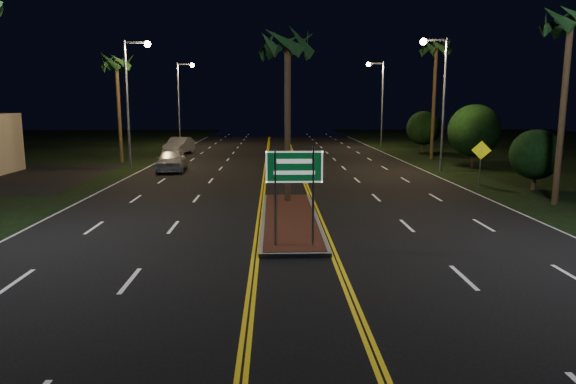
{
  "coord_description": "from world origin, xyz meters",
  "views": [
    {
      "loc": [
        -0.65,
        -13.19,
        4.66
      ],
      "look_at": [
        -0.2,
        2.79,
        1.9
      ],
      "focal_mm": 32.0,
      "sensor_mm": 36.0,
      "label": 1
    }
  ],
  "objects_px": {
    "streetlight_right_far": "(379,94)",
    "palm_median": "(288,44)",
    "car_far": "(179,144)",
    "warning_sign": "(481,156)",
    "palm_right_near": "(571,22)",
    "shrub_far": "(424,128)",
    "streetlight_left_far": "(182,94)",
    "streetlight_right_mid": "(439,89)",
    "palm_left_far": "(116,63)",
    "car_near": "(171,158)",
    "highway_sign": "(294,176)",
    "shrub_mid": "(474,130)",
    "palm_right_far": "(436,48)",
    "median_island": "(290,219)",
    "streetlight_left_mid": "(132,89)",
    "shrub_near": "(536,155)"
  },
  "relations": [
    {
      "from": "palm_right_far",
      "to": "shrub_near",
      "type": "distance_m",
      "value": 17.56
    },
    {
      "from": "streetlight_left_far",
      "to": "palm_left_far",
      "type": "distance_m",
      "value": 16.28
    },
    {
      "from": "streetlight_right_far",
      "to": "shrub_mid",
      "type": "height_order",
      "value": "streetlight_right_far"
    },
    {
      "from": "car_far",
      "to": "warning_sign",
      "type": "distance_m",
      "value": 28.4
    },
    {
      "from": "streetlight_right_mid",
      "to": "highway_sign",
      "type": "bearing_deg",
      "value": -118.93
    },
    {
      "from": "streetlight_left_mid",
      "to": "palm_left_far",
      "type": "relative_size",
      "value": 1.02
    },
    {
      "from": "median_island",
      "to": "car_far",
      "type": "distance_m",
      "value": 29.73
    },
    {
      "from": "car_near",
      "to": "streetlight_left_far",
      "type": "bearing_deg",
      "value": 91.96
    },
    {
      "from": "streetlight_right_far",
      "to": "palm_right_far",
      "type": "height_order",
      "value": "palm_right_far"
    },
    {
      "from": "highway_sign",
      "to": "shrub_mid",
      "type": "relative_size",
      "value": 0.69
    },
    {
      "from": "palm_right_near",
      "to": "shrub_far",
      "type": "distance_m",
      "value": 26.69
    },
    {
      "from": "shrub_far",
      "to": "car_near",
      "type": "height_order",
      "value": "shrub_far"
    },
    {
      "from": "highway_sign",
      "to": "shrub_mid",
      "type": "distance_m",
      "value": 25.41
    },
    {
      "from": "streetlight_left_far",
      "to": "palm_median",
      "type": "xyz_separation_m",
      "value": [
        10.61,
        -33.5,
        1.62
      ]
    },
    {
      "from": "palm_left_far",
      "to": "palm_right_far",
      "type": "bearing_deg",
      "value": 4.47
    },
    {
      "from": "highway_sign",
      "to": "streetlight_left_far",
      "type": "relative_size",
      "value": 0.36
    },
    {
      "from": "streetlight_left_far",
      "to": "shrub_mid",
      "type": "bearing_deg",
      "value": -39.1
    },
    {
      "from": "streetlight_right_mid",
      "to": "car_near",
      "type": "height_order",
      "value": "streetlight_right_mid"
    },
    {
      "from": "streetlight_right_far",
      "to": "shrub_far",
      "type": "distance_m",
      "value": 7.56
    },
    {
      "from": "median_island",
      "to": "car_near",
      "type": "height_order",
      "value": "car_near"
    },
    {
      "from": "palm_left_far",
      "to": "car_near",
      "type": "relative_size",
      "value": 1.61
    },
    {
      "from": "car_near",
      "to": "streetlight_right_mid",
      "type": "bearing_deg",
      "value": -7.98
    },
    {
      "from": "streetlight_left_mid",
      "to": "palm_left_far",
      "type": "bearing_deg",
      "value": 118.67
    },
    {
      "from": "palm_median",
      "to": "palm_right_far",
      "type": "height_order",
      "value": "palm_right_far"
    },
    {
      "from": "streetlight_left_mid",
      "to": "shrub_mid",
      "type": "relative_size",
      "value": 1.95
    },
    {
      "from": "shrub_near",
      "to": "car_near",
      "type": "height_order",
      "value": "shrub_near"
    },
    {
      "from": "streetlight_right_far",
      "to": "palm_median",
      "type": "bearing_deg",
      "value": -108.62
    },
    {
      "from": "shrub_near",
      "to": "streetlight_left_far",
      "type": "bearing_deg",
      "value": 128.79
    },
    {
      "from": "shrub_mid",
      "to": "warning_sign",
      "type": "bearing_deg",
      "value": -108.56
    },
    {
      "from": "palm_right_far",
      "to": "streetlight_left_far",
      "type": "bearing_deg",
      "value": 149.12
    },
    {
      "from": "shrub_near",
      "to": "car_far",
      "type": "relative_size",
      "value": 0.61
    },
    {
      "from": "highway_sign",
      "to": "car_far",
      "type": "xyz_separation_m",
      "value": [
        -9.5,
        32.36,
        -1.51
      ]
    },
    {
      "from": "shrub_far",
      "to": "palm_left_far",
      "type": "bearing_deg",
      "value": -163.26
    },
    {
      "from": "palm_left_far",
      "to": "palm_right_far",
      "type": "xyz_separation_m",
      "value": [
        25.6,
        2.0,
        1.4
      ]
    },
    {
      "from": "highway_sign",
      "to": "warning_sign",
      "type": "xyz_separation_m",
      "value": [
        11.24,
        12.98,
        -0.73
      ]
    },
    {
      "from": "palm_median",
      "to": "car_near",
      "type": "relative_size",
      "value": 1.51
    },
    {
      "from": "palm_right_far",
      "to": "streetlight_right_far",
      "type": "bearing_deg",
      "value": 100.33
    },
    {
      "from": "streetlight_left_far",
      "to": "car_far",
      "type": "relative_size",
      "value": 1.68
    },
    {
      "from": "streetlight_left_mid",
      "to": "palm_median",
      "type": "xyz_separation_m",
      "value": [
        10.61,
        -13.5,
        1.62
      ]
    },
    {
      "from": "streetlight_right_mid",
      "to": "warning_sign",
      "type": "bearing_deg",
      "value": -84.25
    },
    {
      "from": "median_island",
      "to": "streetlight_left_far",
      "type": "height_order",
      "value": "streetlight_left_far"
    },
    {
      "from": "streetlight_left_far",
      "to": "shrub_mid",
      "type": "height_order",
      "value": "streetlight_left_far"
    },
    {
      "from": "warning_sign",
      "to": "shrub_mid",
      "type": "bearing_deg",
      "value": 95.57
    },
    {
      "from": "highway_sign",
      "to": "shrub_near",
      "type": "bearing_deg",
      "value": 39.69
    },
    {
      "from": "palm_median",
      "to": "palm_left_far",
      "type": "height_order",
      "value": "palm_left_far"
    },
    {
      "from": "median_island",
      "to": "shrub_mid",
      "type": "distance_m",
      "value": 22.18
    },
    {
      "from": "car_near",
      "to": "warning_sign",
      "type": "height_order",
      "value": "warning_sign"
    },
    {
      "from": "highway_sign",
      "to": "shrub_near",
      "type": "distance_m",
      "value": 17.55
    },
    {
      "from": "highway_sign",
      "to": "car_far",
      "type": "bearing_deg",
      "value": 106.36
    },
    {
      "from": "streetlight_right_far",
      "to": "warning_sign",
      "type": "distance_m",
      "value": 26.53
    }
  ]
}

